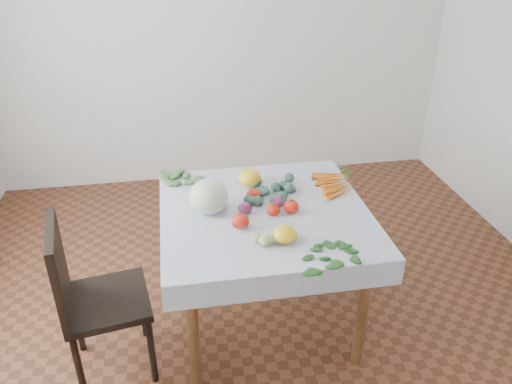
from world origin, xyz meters
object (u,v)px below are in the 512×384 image
(chair, at_px, (87,292))
(table, at_px, (265,226))
(carrot_bunch, at_px, (335,183))
(cabbage, at_px, (209,197))
(heirloom_back, at_px, (250,178))

(chair, bearing_deg, table, 14.89)
(carrot_bunch, bearing_deg, table, -155.69)
(cabbage, distance_m, heirloom_back, 0.39)
(table, distance_m, heirloom_back, 0.35)
(table, distance_m, carrot_bunch, 0.53)
(cabbage, relative_size, heirloom_back, 1.52)
(table, height_order, cabbage, cabbage)
(chair, distance_m, carrot_bunch, 1.51)
(cabbage, height_order, heirloom_back, cabbage)
(cabbage, xyz_separation_m, heirloom_back, (0.27, 0.27, -0.05))
(cabbage, distance_m, carrot_bunch, 0.79)
(table, xyz_separation_m, heirloom_back, (-0.03, 0.31, 0.15))
(heirloom_back, bearing_deg, carrot_bunch, -11.22)
(cabbage, bearing_deg, heirloom_back, 45.51)
(table, height_order, carrot_bunch, carrot_bunch)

